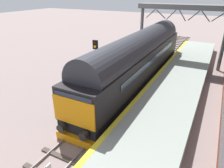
% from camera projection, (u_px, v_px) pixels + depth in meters
% --- Properties ---
extents(ground_plane, '(140.00, 140.00, 0.00)m').
position_uv_depth(ground_plane, '(103.00, 116.00, 14.19)').
color(ground_plane, gray).
rests_on(ground_plane, ground).
extents(track_main, '(2.50, 60.00, 0.15)m').
position_uv_depth(track_main, '(103.00, 115.00, 14.17)').
color(track_main, gray).
rests_on(track_main, ground).
extents(station_platform, '(4.00, 44.00, 1.01)m').
position_uv_depth(station_platform, '(155.00, 124.00, 12.47)').
color(station_platform, '#98A39A').
rests_on(station_platform, ground).
extents(diesel_locomotive, '(2.74, 19.30, 4.68)m').
position_uv_depth(diesel_locomotive, '(139.00, 57.00, 18.28)').
color(diesel_locomotive, black).
rests_on(diesel_locomotive, ground).
extents(signal_post_near, '(0.44, 0.22, 4.40)m').
position_uv_depth(signal_post_near, '(96.00, 61.00, 16.45)').
color(signal_post_near, gray).
rests_on(signal_post_near, ground).
extents(overhead_footbridge, '(9.30, 2.00, 6.56)m').
position_uv_depth(overhead_footbridge, '(183.00, 11.00, 21.75)').
color(overhead_footbridge, slate).
rests_on(overhead_footbridge, ground).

